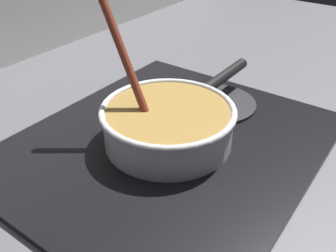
% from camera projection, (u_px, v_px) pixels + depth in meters
% --- Properties ---
extents(ground, '(2.40, 1.60, 0.04)m').
position_uv_depth(ground, '(278.00, 236.00, 0.52)').
color(ground, '#4C4C51').
extents(hob_plate, '(0.56, 0.48, 0.01)m').
position_uv_depth(hob_plate, '(168.00, 144.00, 0.67)').
color(hob_plate, black).
rests_on(hob_plate, ground).
extents(burner_ring, '(0.19, 0.19, 0.01)m').
position_uv_depth(burner_ring, '(168.00, 139.00, 0.66)').
color(burner_ring, '#592D0C').
rests_on(burner_ring, hob_plate).
extents(spare_burner, '(0.17, 0.17, 0.01)m').
position_uv_depth(spare_burner, '(215.00, 103.00, 0.78)').
color(spare_burner, '#262628').
rests_on(spare_burner, hob_plate).
extents(cooking_pan, '(0.40, 0.27, 0.28)m').
position_uv_depth(cooking_pan, '(168.00, 122.00, 0.65)').
color(cooking_pan, silver).
rests_on(cooking_pan, hob_plate).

